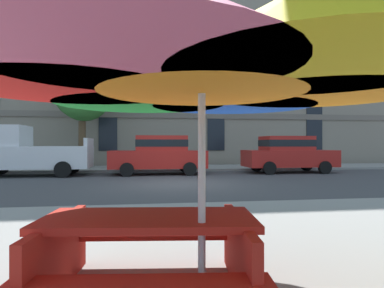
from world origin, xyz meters
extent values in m
plane|color=#424244|center=(0.00, 0.00, 0.00)|extent=(120.00, 120.00, 0.00)
cube|color=gray|center=(0.00, 6.80, 0.06)|extent=(56.00, 3.60, 0.12)
cube|color=gray|center=(0.00, 15.00, 9.60)|extent=(40.25, 12.00, 19.20)
cube|color=#6B6056|center=(0.00, 8.96, 3.20)|extent=(39.44, 0.08, 0.36)
cube|color=#6B6056|center=(0.00, 8.96, 6.40)|extent=(39.44, 0.08, 0.36)
cube|color=#6B6056|center=(0.00, 8.96, 9.60)|extent=(39.44, 0.08, 0.36)
cube|color=black|center=(-3.35, 8.97, 10.00)|extent=(1.10, 0.06, 18.00)
cube|color=black|center=(3.35, 8.97, 10.00)|extent=(1.10, 0.06, 18.00)
cube|color=black|center=(10.06, 8.97, 10.00)|extent=(1.10, 0.06, 18.00)
cube|color=silver|center=(-6.11, 3.70, 0.82)|extent=(5.10, 1.90, 0.96)
cube|color=silver|center=(-7.21, 3.70, 1.75)|extent=(1.90, 1.75, 0.90)
cube|color=silver|center=(-3.64, 3.70, 1.48)|extent=(0.16, 1.75, 0.36)
cylinder|color=black|center=(-4.53, 4.65, 0.34)|extent=(0.68, 0.22, 0.68)
cylinder|color=black|center=(-4.53, 2.75, 0.34)|extent=(0.68, 0.22, 0.68)
cylinder|color=black|center=(-7.69, 4.65, 0.34)|extent=(0.68, 0.22, 0.68)
cube|color=#B21E19|center=(-0.56, 3.70, 0.70)|extent=(4.40, 1.76, 0.80)
cube|color=#B21E19|center=(-0.41, 3.70, 1.44)|extent=(2.30, 1.55, 0.68)
cube|color=black|center=(-0.41, 3.70, 1.44)|extent=(2.32, 1.57, 0.32)
cylinder|color=black|center=(-1.92, 2.82, 0.30)|extent=(0.60, 0.22, 0.60)
cylinder|color=black|center=(-1.92, 4.58, 0.30)|extent=(0.60, 0.22, 0.60)
cylinder|color=black|center=(0.80, 2.82, 0.30)|extent=(0.60, 0.22, 0.60)
cylinder|color=black|center=(0.80, 4.58, 0.30)|extent=(0.60, 0.22, 0.60)
cube|color=#B21E19|center=(5.85, 3.70, 0.70)|extent=(4.40, 1.76, 0.80)
cube|color=#B21E19|center=(5.70, 3.70, 1.44)|extent=(2.30, 1.55, 0.68)
cube|color=black|center=(5.70, 3.70, 1.44)|extent=(2.32, 1.57, 0.32)
cylinder|color=black|center=(7.21, 4.58, 0.30)|extent=(0.60, 0.22, 0.60)
cylinder|color=black|center=(7.21, 2.82, 0.30)|extent=(0.60, 0.22, 0.60)
cylinder|color=black|center=(4.48, 4.58, 0.30)|extent=(0.60, 0.22, 0.60)
cylinder|color=black|center=(4.48, 2.82, 0.30)|extent=(0.60, 0.22, 0.60)
cylinder|color=brown|center=(-4.51, 6.96, 1.32)|extent=(0.38, 0.38, 2.64)
sphere|color=#387F33|center=(-4.37, 6.72, 4.06)|extent=(2.88, 2.88, 2.88)
sphere|color=#387F33|center=(-4.53, 6.91, 4.22)|extent=(2.98, 2.98, 2.98)
sphere|color=#387F33|center=(-4.40, 6.94, 3.95)|extent=(2.60, 2.60, 2.60)
cylinder|color=silver|center=(-0.76, -9.00, 1.15)|extent=(0.06, 0.06, 2.31)
cone|color=orange|center=(0.21, -9.00, 2.05)|extent=(1.70, 1.70, 0.52)
cone|color=blue|center=(-0.27, -8.16, 2.05)|extent=(1.70, 1.70, 0.52)
cone|color=green|center=(-1.24, -8.16, 2.05)|extent=(1.70, 1.70, 0.52)
cone|color=red|center=(-1.73, -9.00, 2.05)|extent=(1.70, 1.70, 0.52)
cone|color=#E5668C|center=(-1.24, -9.84, 2.05)|extent=(1.70, 1.70, 0.52)
cone|color=yellow|center=(-0.27, -9.84, 2.05)|extent=(1.70, 1.70, 0.52)
cone|color=orange|center=(-0.76, -9.00, 2.09)|extent=(1.63, 1.63, 0.60)
cube|color=red|center=(-1.17, -8.71, 0.74)|extent=(1.88, 1.00, 0.06)
cube|color=red|center=(-1.24, -9.32, 0.44)|extent=(1.82, 0.48, 0.05)
cube|color=red|center=(-1.10, -8.09, 0.44)|extent=(1.82, 0.48, 0.05)
cube|color=red|center=(-0.39, -8.80, 0.37)|extent=(0.24, 1.40, 0.74)
cube|color=red|center=(-1.94, -8.62, 0.37)|extent=(0.24, 1.40, 0.74)
camera|label=1|loc=(-1.21, -11.56, 1.39)|focal=30.84mm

